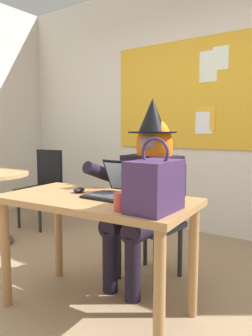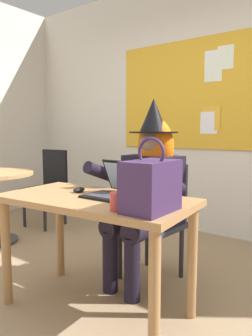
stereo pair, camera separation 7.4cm
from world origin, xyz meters
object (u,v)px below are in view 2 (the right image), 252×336
object	(u,v)px
chair_at_desk	(157,214)
laptop	(114,188)
chair_spare_by_window	(49,183)
computer_mouse	(79,190)
person_costumed	(148,181)
handbag	(151,185)
desk_main	(95,215)
coffee_mug	(118,202)

from	to	relation	value
chair_at_desk	laptop	world-z (taller)	laptop
chair_spare_by_window	computer_mouse	bearing A→B (deg)	50.86
person_costumed	laptop	xyz separation A→B (m)	(0.03, -0.45, 0.01)
handbag	chair_spare_by_window	distance (m)	2.55
computer_mouse	handbag	size ratio (longest dim) A/B	0.28
person_costumed	laptop	world-z (taller)	person_costumed
desk_main	coffee_mug	xyz separation A→B (m)	(0.33, -0.19, 0.16)
coffee_mug	chair_spare_by_window	xyz separation A→B (m)	(-2.08, 1.28, -0.27)
computer_mouse	laptop	bearing A→B (deg)	-1.37
chair_at_desk	coffee_mug	distance (m)	0.95
desk_main	laptop	xyz separation A→B (m)	(0.07, 0.10, 0.16)
desk_main	computer_mouse	bearing A→B (deg)	164.78
coffee_mug	desk_main	bearing A→B (deg)	150.30
computer_mouse	chair_spare_by_window	xyz separation A→B (m)	(-1.57, 1.04, -0.24)
coffee_mug	chair_spare_by_window	bearing A→B (deg)	148.42
computer_mouse	handbag	bearing A→B (deg)	-24.06
chair_at_desk	computer_mouse	world-z (taller)	chair_at_desk
person_costumed	chair_spare_by_window	size ratio (longest dim) A/B	1.52
chair_spare_by_window	coffee_mug	bearing A→B (deg)	52.92
person_costumed	chair_spare_by_window	xyz separation A→B (m)	(-1.79, 0.54, -0.26)
computer_mouse	desk_main	bearing A→B (deg)	-26.66
person_costumed	coffee_mug	xyz separation A→B (m)	(0.29, -0.74, 0.01)
handbag	coffee_mug	world-z (taller)	handbag
desk_main	chair_spare_by_window	size ratio (longest dim) A/B	1.38
person_costumed	laptop	distance (m)	0.45
desk_main	coffee_mug	distance (m)	0.41
laptop	computer_mouse	world-z (taller)	laptop
laptop	coffee_mug	bearing A→B (deg)	-47.65
computer_mouse	coffee_mug	distance (m)	0.57
computer_mouse	coffee_mug	bearing A→B (deg)	-36.19
desk_main	computer_mouse	distance (m)	0.24
person_costumed	handbag	bearing A→B (deg)	36.64
handbag	chair_at_desk	bearing A→B (deg)	118.75
computer_mouse	handbag	distance (m)	0.69
desk_main	chair_at_desk	world-z (taller)	chair_at_desk
coffee_mug	chair_spare_by_window	size ratio (longest dim) A/B	0.10
laptop	chair_spare_by_window	size ratio (longest dim) A/B	0.36
person_costumed	desk_main	bearing A→B (deg)	-1.16
chair_at_desk	chair_spare_by_window	size ratio (longest dim) A/B	0.97
desk_main	chair_spare_by_window	world-z (taller)	chair_spare_by_window
laptop	coffee_mug	size ratio (longest dim) A/B	3.44
chair_at_desk	laptop	distance (m)	0.64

